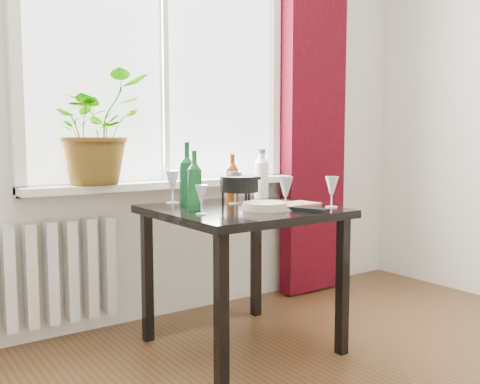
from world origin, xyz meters
TOP-DOWN VIEW (x-y plane):
  - window at (0.00, 2.22)m, footprint 1.72×0.08m
  - windowsill at (0.00, 2.15)m, footprint 1.72×0.20m
  - curtain at (1.12, 2.12)m, footprint 0.50×0.12m
  - radiator at (-0.75, 2.18)m, footprint 0.80×0.10m
  - table at (0.10, 1.55)m, footprint 0.85×0.85m
  - potted_plant at (-0.44, 2.15)m, footprint 0.69×0.65m
  - wine_bottle_left at (-0.15, 1.60)m, footprint 0.08×0.08m
  - wine_bottle_right at (-0.10, 1.76)m, footprint 0.09×0.09m
  - bottle_amber at (0.18, 1.75)m, footprint 0.08×0.08m
  - cleaning_bottle at (0.46, 1.86)m, footprint 0.11×0.11m
  - wineglass_front_right at (0.20, 1.32)m, footprint 0.09×0.09m
  - wineglass_far_right at (0.47, 1.28)m, footprint 0.08×0.08m
  - wineglass_back_center at (0.15, 1.69)m, footprint 0.09×0.09m
  - wineglass_back_left at (-0.11, 1.91)m, footprint 0.09×0.09m
  - wineglass_front_left at (-0.20, 1.45)m, footprint 0.07×0.07m
  - plate_stack at (0.14, 1.41)m, footprint 0.27×0.27m
  - fondue_pot at (0.12, 1.60)m, footprint 0.27×0.25m
  - tv_remote at (0.27, 1.23)m, footprint 0.11×0.20m
  - cutting_board at (0.37, 1.45)m, footprint 0.26×0.18m

SIDE VIEW (x-z plane):
  - radiator at x=-0.75m, z-range 0.10..0.66m
  - table at x=0.10m, z-range 0.28..1.02m
  - cutting_board at x=0.37m, z-range 0.74..0.75m
  - tv_remote at x=0.27m, z-range 0.74..0.76m
  - plate_stack at x=0.14m, z-range 0.74..0.78m
  - wineglass_front_left at x=-0.20m, z-range 0.74..0.88m
  - fondue_pot at x=0.12m, z-range 0.74..0.90m
  - wineglass_far_right at x=0.47m, z-range 0.74..0.90m
  - windowsill at x=0.00m, z-range 0.80..0.84m
  - wineglass_front_right at x=0.20m, z-range 0.74..0.91m
  - wineglass_back_center at x=0.15m, z-range 0.74..0.92m
  - wineglass_back_left at x=-0.11m, z-range 0.74..0.92m
  - bottle_amber at x=0.18m, z-range 0.74..1.02m
  - cleaning_bottle at x=0.46m, z-range 0.74..1.04m
  - wine_bottle_left at x=-0.15m, z-range 0.74..1.04m
  - wine_bottle_right at x=-0.10m, z-range 0.74..1.08m
  - potted_plant at x=-0.44m, z-range 0.84..1.45m
  - curtain at x=1.12m, z-range 0.01..2.58m
  - window at x=0.00m, z-range 0.79..2.41m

